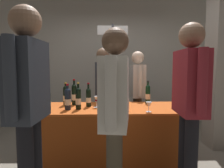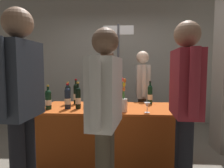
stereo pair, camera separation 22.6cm
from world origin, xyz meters
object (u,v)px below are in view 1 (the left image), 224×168
object	(u,v)px
featured_wine_bottle	(48,100)
taster_foreground_right	(115,106)
wine_glass_mid	(96,99)
flower_vase	(125,102)
vendor_presenter	(103,87)
booth_signpost	(113,67)
wine_glass_near_taster	(149,105)
tasting_table	(112,125)
wine_glass_near_vendor	(114,100)
concrete_pillar	(223,43)
display_bottle_0	(148,94)

from	to	relation	value
featured_wine_bottle	taster_foreground_right	size ratio (longest dim) A/B	0.19
featured_wine_bottle	wine_glass_mid	world-z (taller)	featured_wine_bottle
flower_vase	taster_foreground_right	xyz separation A→B (m)	(-0.15, -0.66, 0.09)
vendor_presenter	booth_signpost	bearing A→B (deg)	163.66
wine_glass_near_taster	flower_vase	world-z (taller)	flower_vase
booth_signpost	featured_wine_bottle	bearing A→B (deg)	-121.53
featured_wine_bottle	wine_glass_mid	size ratio (longest dim) A/B	2.08
tasting_table	wine_glass_near_taster	bearing A→B (deg)	-33.48
wine_glass_near_vendor	vendor_presenter	world-z (taller)	vendor_presenter
concrete_pillar	booth_signpost	size ratio (longest dim) A/B	1.61
concrete_pillar	wine_glass_mid	bearing A→B (deg)	-163.78
display_bottle_0	flower_vase	distance (m)	0.62
concrete_pillar	tasting_table	bearing A→B (deg)	-162.26
tasting_table	taster_foreground_right	size ratio (longest dim) A/B	1.13
featured_wine_bottle	wine_glass_near_vendor	bearing A→B (deg)	14.09
featured_wine_bottle	wine_glass_mid	bearing A→B (deg)	16.45
wine_glass_near_taster	vendor_presenter	distance (m)	1.12
featured_wine_bottle	wine_glass_near_vendor	world-z (taller)	featured_wine_bottle
booth_signpost	wine_glass_near_taster	bearing A→B (deg)	-75.39
tasting_table	vendor_presenter	bearing A→B (deg)	100.07
featured_wine_bottle	flower_vase	world-z (taller)	flower_vase
concrete_pillar	wine_glass_near_taster	world-z (taller)	concrete_pillar
featured_wine_bottle	concrete_pillar	bearing A→B (deg)	16.27
display_bottle_0	wine_glass_near_taster	size ratio (longest dim) A/B	2.77
concrete_pillar	tasting_table	world-z (taller)	concrete_pillar
wine_glass_mid	vendor_presenter	xyz separation A→B (m)	(0.08, 0.70, 0.09)
tasting_table	display_bottle_0	distance (m)	0.68
wine_glass_mid	booth_signpost	bearing A→B (deg)	78.06
featured_wine_bottle	flower_vase	bearing A→B (deg)	-3.95
concrete_pillar	display_bottle_0	distance (m)	1.48
wine_glass_near_taster	vendor_presenter	xyz separation A→B (m)	(-0.54, 0.97, 0.11)
tasting_table	flower_vase	distance (m)	0.44
wine_glass_mid	booth_signpost	distance (m)	1.25
display_bottle_0	flower_vase	xyz separation A→B (m)	(-0.37, -0.50, -0.03)
flower_vase	tasting_table	bearing A→B (deg)	121.19
vendor_presenter	display_bottle_0	bearing A→B (deg)	59.51
display_bottle_0	taster_foreground_right	bearing A→B (deg)	-114.16
flower_vase	taster_foreground_right	size ratio (longest dim) A/B	0.25
tasting_table	vendor_presenter	world-z (taller)	vendor_presenter
wine_glass_mid	flower_vase	xyz separation A→B (m)	(0.35, -0.23, 0.01)
vendor_presenter	taster_foreground_right	bearing A→B (deg)	8.29
wine_glass_near_taster	flower_vase	xyz separation A→B (m)	(-0.27, 0.04, 0.03)
concrete_pillar	taster_foreground_right	size ratio (longest dim) A/B	2.08
display_bottle_0	wine_glass_near_vendor	size ratio (longest dim) A/B	2.62
display_bottle_0	booth_signpost	size ratio (longest dim) A/B	0.16
featured_wine_bottle	booth_signpost	bearing A→B (deg)	58.47
tasting_table	featured_wine_bottle	xyz separation A→B (m)	(-0.77, -0.18, 0.35)
vendor_presenter	taster_foreground_right	xyz separation A→B (m)	(0.12, -1.60, 0.01)
tasting_table	vendor_presenter	xyz separation A→B (m)	(-0.12, 0.70, 0.42)
display_bottle_0	flower_vase	bearing A→B (deg)	-126.91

